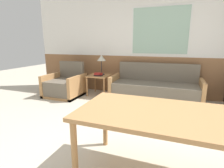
# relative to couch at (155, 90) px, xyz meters

# --- Properties ---
(ground_plane) EXTENTS (16.00, 16.00, 0.00)m
(ground_plane) POSITION_rel_couch_xyz_m (0.04, -2.16, -0.27)
(ground_plane) COLOR beige
(wall_back) EXTENTS (7.20, 0.09, 2.70)m
(wall_back) POSITION_rel_couch_xyz_m (0.04, 0.47, 1.09)
(wall_back) COLOR #8E603D
(wall_back) RESTS_ON ground_plane
(couch) EXTENTS (2.10, 0.76, 0.88)m
(couch) POSITION_rel_couch_xyz_m (0.00, 0.00, 0.00)
(couch) COLOR #B27F4C
(couch) RESTS_ON ground_plane
(armchair) EXTENTS (0.88, 0.86, 0.87)m
(armchair) POSITION_rel_couch_xyz_m (-2.27, -0.38, -0.01)
(armchair) COLOR #B27F4C
(armchair) RESTS_ON ground_plane
(side_table) EXTENTS (0.54, 0.54, 0.53)m
(side_table) POSITION_rel_couch_xyz_m (-1.46, 0.01, 0.18)
(side_table) COLOR #B27F4C
(side_table) RESTS_ON ground_plane
(table_lamp) EXTENTS (0.23, 0.23, 0.52)m
(table_lamp) POSITION_rel_couch_xyz_m (-1.43, 0.11, 0.68)
(table_lamp) COLOR #262628
(table_lamp) RESTS_ON side_table
(book_stack) EXTENTS (0.22, 0.16, 0.08)m
(book_stack) POSITION_rel_couch_xyz_m (-1.44, -0.08, 0.30)
(book_stack) COLOR black
(book_stack) RESTS_ON side_table
(dining_table) EXTENTS (1.83, 0.88, 0.72)m
(dining_table) POSITION_rel_couch_xyz_m (0.46, -2.54, 0.39)
(dining_table) COLOR #B27F4C
(dining_table) RESTS_ON ground_plane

